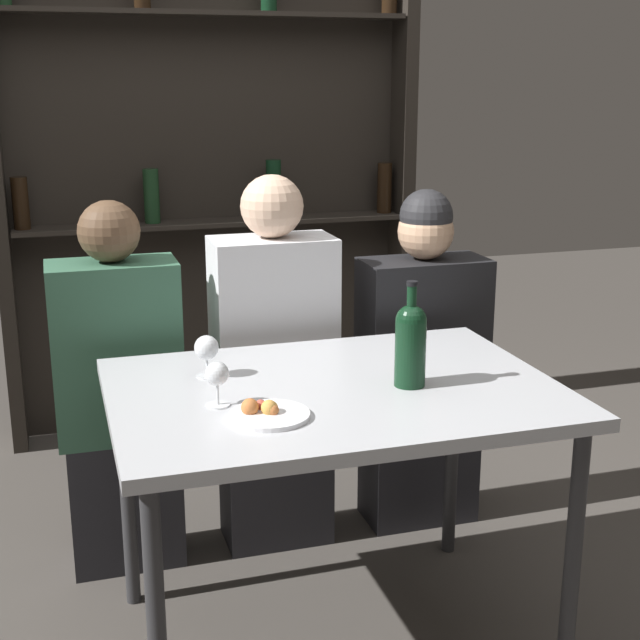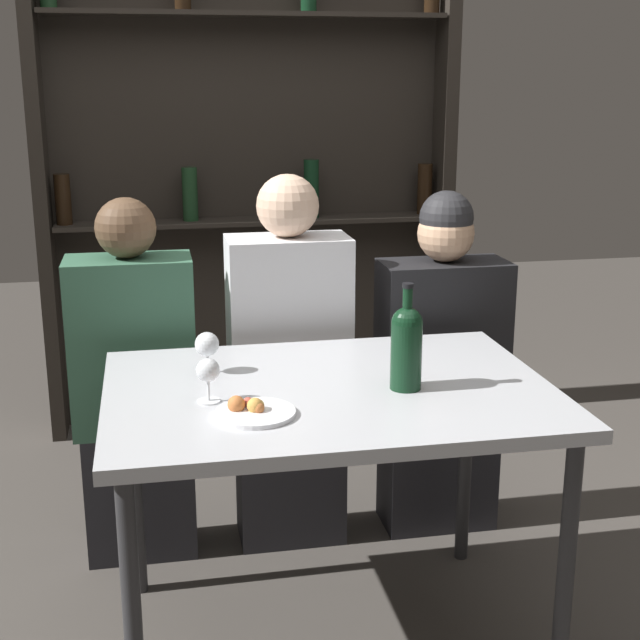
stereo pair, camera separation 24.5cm
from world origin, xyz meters
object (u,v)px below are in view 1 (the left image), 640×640
seated_person_center (274,375)px  food_plate_0 (267,413)px  wine_glass_0 (207,349)px  seated_person_left (120,400)px  wine_bottle (411,341)px  wine_glass_1 (217,376)px  seated_person_right (421,369)px

seated_person_center → food_plate_0: bearing=-105.1°
wine_glass_0 → food_plate_0: size_ratio=0.59×
wine_glass_0 → seated_person_left: (-0.21, 0.45, -0.29)m
wine_bottle → wine_glass_1: 0.52m
wine_glass_1 → wine_glass_0: bearing=86.5°
seated_person_center → seated_person_right: (0.54, 0.00, -0.03)m
food_plate_0 → seated_person_left: 0.87m
food_plate_0 → seated_person_center: size_ratio=0.16×
wine_glass_1 → seated_person_center: (0.31, 0.68, -0.25)m
food_plate_0 → seated_person_left: (-0.30, 0.79, -0.22)m
seated_person_left → wine_glass_1: bearing=-73.6°
seated_person_right → seated_person_left: bearing=180.0°
wine_glass_0 → wine_glass_1: 0.23m
seated_person_left → seated_person_center: bearing=-0.0°
wine_glass_1 → seated_person_right: (0.85, 0.68, -0.28)m
wine_glass_1 → food_plate_0: 0.17m
wine_glass_1 → wine_bottle: bearing=0.2°
wine_glass_1 → food_plate_0: wine_glass_1 is taller
wine_glass_0 → seated_person_left: size_ratio=0.10×
wine_bottle → seated_person_left: seated_person_left is taller
wine_bottle → seated_person_left: size_ratio=0.24×
wine_glass_1 → seated_person_left: (-0.20, 0.68, -0.29)m
wine_bottle → seated_person_right: bearing=63.9°
wine_bottle → seated_person_right: size_ratio=0.24×
food_plate_0 → seated_person_left: seated_person_left is taller
wine_bottle → wine_glass_1: wine_bottle is taller
seated_person_right → wine_glass_1: bearing=-141.4°
wine_glass_0 → seated_person_center: size_ratio=0.09×
seated_person_center → seated_person_left: bearing=180.0°
seated_person_center → wine_glass_0: bearing=-123.8°
wine_glass_0 → seated_person_right: (0.84, 0.45, -0.28)m
wine_glass_1 → seated_person_center: 0.79m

